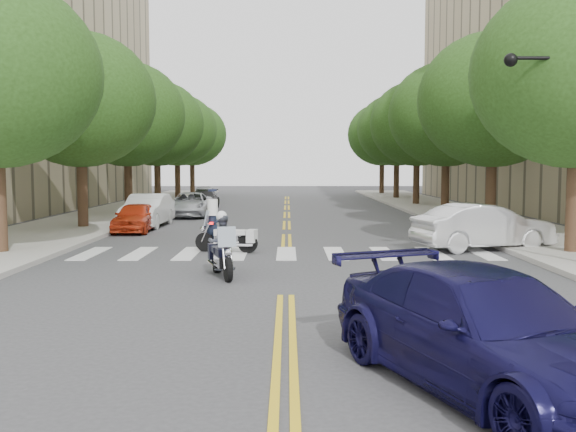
{
  "coord_description": "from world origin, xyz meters",
  "views": [
    {
      "loc": [
        0.03,
        -13.59,
        2.82
      ],
      "look_at": [
        0.05,
        5.2,
        1.3
      ],
      "focal_mm": 40.0,
      "sensor_mm": 36.0,
      "label": 1
    }
  ],
  "objects_px": {
    "officer_standing": "(213,226)",
    "convertible": "(483,227)",
    "motorcycle_police": "(221,247)",
    "sedan_blue": "(485,331)",
    "motorcycle_parked": "(232,238)"
  },
  "relations": [
    {
      "from": "motorcycle_police",
      "to": "officer_standing",
      "type": "bearing_deg",
      "value": -97.51
    },
    {
      "from": "convertible",
      "to": "officer_standing",
      "type": "bearing_deg",
      "value": 75.79
    },
    {
      "from": "motorcycle_police",
      "to": "motorcycle_parked",
      "type": "relative_size",
      "value": 0.98
    },
    {
      "from": "motorcycle_police",
      "to": "motorcycle_parked",
      "type": "distance_m",
      "value": 4.42
    },
    {
      "from": "sedan_blue",
      "to": "officer_standing",
      "type": "bearing_deg",
      "value": 88.86
    },
    {
      "from": "sedan_blue",
      "to": "motorcycle_parked",
      "type": "bearing_deg",
      "value": 86.71
    },
    {
      "from": "motorcycle_police",
      "to": "motorcycle_parked",
      "type": "bearing_deg",
      "value": -105.09
    },
    {
      "from": "convertible",
      "to": "sedan_blue",
      "type": "bearing_deg",
      "value": 146.52
    },
    {
      "from": "officer_standing",
      "to": "sedan_blue",
      "type": "relative_size",
      "value": 0.32
    },
    {
      "from": "motorcycle_parked",
      "to": "convertible",
      "type": "distance_m",
      "value": 8.28
    },
    {
      "from": "motorcycle_police",
      "to": "officer_standing",
      "type": "xyz_separation_m",
      "value": [
        -0.76,
        4.67,
        0.07
      ]
    },
    {
      "from": "motorcycle_parked",
      "to": "sedan_blue",
      "type": "height_order",
      "value": "sedan_blue"
    },
    {
      "from": "officer_standing",
      "to": "convertible",
      "type": "xyz_separation_m",
      "value": [
        8.89,
        0.37,
        -0.05
      ]
    },
    {
      "from": "officer_standing",
      "to": "motorcycle_police",
      "type": "bearing_deg",
      "value": -66.68
    },
    {
      "from": "motorcycle_parked",
      "to": "sedan_blue",
      "type": "distance_m",
      "value": 13.25
    }
  ]
}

